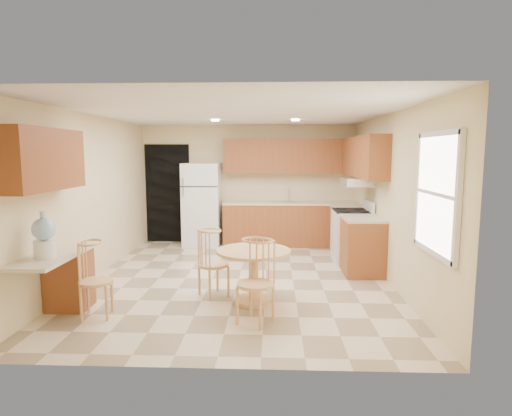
{
  "coord_description": "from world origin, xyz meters",
  "views": [
    {
      "loc": [
        0.52,
        -6.35,
        1.93
      ],
      "look_at": [
        0.25,
        0.3,
        1.06
      ],
      "focal_mm": 30.0,
      "sensor_mm": 36.0,
      "label": 1
    }
  ],
  "objects_px": {
    "refrigerator": "(202,205)",
    "chair_desk": "(93,274)",
    "stove": "(352,235)",
    "dining_table": "(254,268)",
    "water_crock": "(44,237)",
    "chair_table_a": "(213,257)",
    "chair_table_b": "(255,276)"
  },
  "relations": [
    {
      "from": "refrigerator",
      "to": "chair_desk",
      "type": "relative_size",
      "value": 1.91
    },
    {
      "from": "stove",
      "to": "dining_table",
      "type": "bearing_deg",
      "value": -126.62
    },
    {
      "from": "chair_desk",
      "to": "water_crock",
      "type": "xyz_separation_m",
      "value": [
        -0.45,
        -0.16,
        0.46
      ]
    },
    {
      "from": "refrigerator",
      "to": "chair_table_a",
      "type": "distance_m",
      "value": 3.36
    },
    {
      "from": "chair_table_a",
      "to": "dining_table",
      "type": "bearing_deg",
      "value": 35.47
    },
    {
      "from": "chair_desk",
      "to": "dining_table",
      "type": "bearing_deg",
      "value": 100.32
    },
    {
      "from": "stove",
      "to": "chair_desk",
      "type": "xyz_separation_m",
      "value": [
        -3.47,
        -2.85,
        0.08
      ]
    },
    {
      "from": "chair_table_b",
      "to": "chair_desk",
      "type": "bearing_deg",
      "value": 24.19
    },
    {
      "from": "chair_table_b",
      "to": "water_crock",
      "type": "relative_size",
      "value": 1.83
    },
    {
      "from": "chair_desk",
      "to": "water_crock",
      "type": "distance_m",
      "value": 0.66
    },
    {
      "from": "refrigerator",
      "to": "water_crock",
      "type": "height_order",
      "value": "refrigerator"
    },
    {
      "from": "stove",
      "to": "chair_table_b",
      "type": "height_order",
      "value": "stove"
    },
    {
      "from": "water_crock",
      "to": "chair_table_a",
      "type": "bearing_deg",
      "value": 28.89
    },
    {
      "from": "refrigerator",
      "to": "chair_table_a",
      "type": "relative_size",
      "value": 1.89
    },
    {
      "from": "stove",
      "to": "chair_table_b",
      "type": "distance_m",
      "value": 3.37
    },
    {
      "from": "refrigerator",
      "to": "water_crock",
      "type": "relative_size",
      "value": 3.3
    },
    {
      "from": "stove",
      "to": "water_crock",
      "type": "bearing_deg",
      "value": -142.52
    },
    {
      "from": "refrigerator",
      "to": "chair_table_a",
      "type": "xyz_separation_m",
      "value": [
        0.67,
        -3.28,
        -0.3
      ]
    },
    {
      "from": "dining_table",
      "to": "water_crock",
      "type": "bearing_deg",
      "value": -160.89
    },
    {
      "from": "stove",
      "to": "chair_table_a",
      "type": "bearing_deg",
      "value": -136.92
    },
    {
      "from": "chair_table_a",
      "to": "chair_table_b",
      "type": "xyz_separation_m",
      "value": [
        0.6,
        -0.9,
        0.03
      ]
    },
    {
      "from": "dining_table",
      "to": "chair_table_a",
      "type": "bearing_deg",
      "value": 163.45
    },
    {
      "from": "chair_table_a",
      "to": "water_crock",
      "type": "bearing_deg",
      "value": -99.09
    },
    {
      "from": "dining_table",
      "to": "chair_table_a",
      "type": "relative_size",
      "value": 1.04
    },
    {
      "from": "refrigerator",
      "to": "stove",
      "type": "bearing_deg",
      "value": -22.99
    },
    {
      "from": "refrigerator",
      "to": "chair_desk",
      "type": "bearing_deg",
      "value": -98.39
    },
    {
      "from": "stove",
      "to": "refrigerator",
      "type": "bearing_deg",
      "value": 157.01
    },
    {
      "from": "dining_table",
      "to": "chair_table_a",
      "type": "height_order",
      "value": "chair_table_a"
    },
    {
      "from": "refrigerator",
      "to": "water_crock",
      "type": "distance_m",
      "value": 4.36
    },
    {
      "from": "dining_table",
      "to": "water_crock",
      "type": "relative_size",
      "value": 1.83
    },
    {
      "from": "chair_table_b",
      "to": "water_crock",
      "type": "distance_m",
      "value": 2.36
    },
    {
      "from": "dining_table",
      "to": "refrigerator",
      "type": "bearing_deg",
      "value": 109.57
    }
  ]
}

